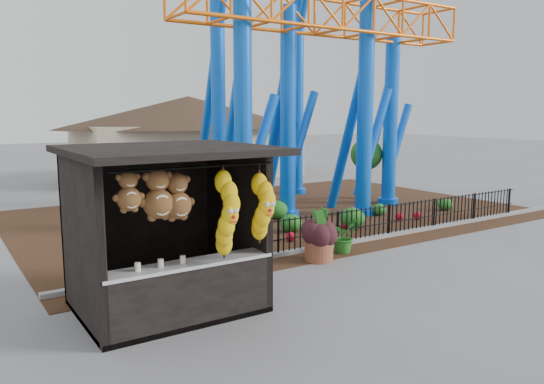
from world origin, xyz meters
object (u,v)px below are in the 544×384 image
roller_coaster (297,37)px  terracotta_planter (319,249)px  prize_booth (171,233)px  potted_plant (343,236)px

roller_coaster → terracotta_planter: roller_coaster is taller
prize_booth → terracotta_planter: prize_booth is taller
roller_coaster → potted_plant: bearing=-114.4°
prize_booth → roller_coaster: size_ratio=0.32×
prize_booth → terracotta_planter: (4.45, 1.25, -1.23)m
potted_plant → terracotta_planter: bearing=172.9°
prize_booth → roller_coaster: (8.11, 7.33, 4.90)m
terracotta_planter → potted_plant: potted_plant is taller
roller_coaster → potted_plant: size_ratio=11.98×
terracotta_planter → roller_coaster: bearing=59.0°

